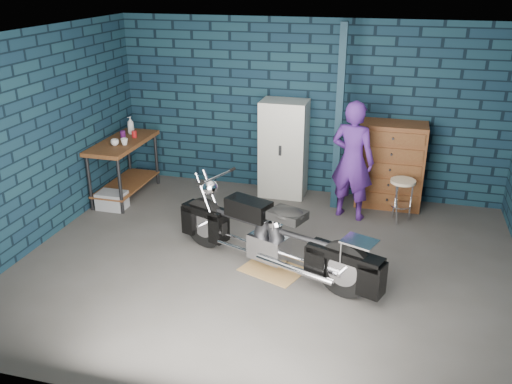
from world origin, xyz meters
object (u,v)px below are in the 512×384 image
Objects in this scene: tool_chest at (390,165)px; workbench at (125,169)px; storage_bin at (112,200)px; shop_stool at (401,201)px; locker at (284,149)px; person at (352,161)px; motorcycle at (273,231)px.

workbench is at bearing -169.76° from tool_chest.
shop_stool is (4.18, 0.66, 0.19)m from storage_bin.
tool_chest is 0.68m from shop_stool.
locker is (2.37, 0.72, 0.30)m from workbench.
workbench is at bearing 92.29° from storage_bin.
person is 1.34× the size of tool_chest.
locker is 1.96m from shop_stool.
shop_stool is (1.43, 1.78, -0.20)m from motorcycle.
locker is 1.64m from tool_chest.
workbench is 0.60× the size of motorcycle.
shop_stool is (1.83, -0.56, -0.44)m from locker.
motorcycle is 2.39m from locker.
locker is 2.39× the size of shop_stool.
motorcycle is at bearing -128.68° from shop_stool.
person is 2.70× the size of shop_stool.
shop_stool is at bearing -70.84° from tool_chest.
storage_bin is at bearing -171.04° from shop_stool.
motorcycle reaches higher than shop_stool.
shop_stool is (0.72, 0.01, -0.54)m from person.
person reaches higher than storage_bin.
locker is at bearing 162.84° from shop_stool.
storage_bin is 2.73m from locker.
person is 1.13× the size of locker.
workbench is 4.07m from tool_chest.
person is 0.90m from shop_stool.
workbench reaches higher than storage_bin.
storage_bin is 4.24m from shop_stool.
motorcycle is 3.00m from storage_bin.
locker reaches higher than tool_chest.
tool_chest is at bearing 109.16° from shop_stool.
locker is at bearing 16.96° from workbench.
workbench is 1.09× the size of tool_chest.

